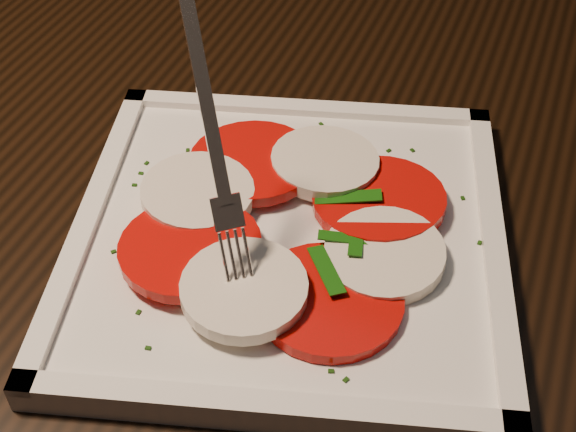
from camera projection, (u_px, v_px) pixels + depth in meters
table at (232, 266)px, 0.67m from camera, size 1.28×0.93×0.75m
plate at (288, 240)px, 0.54m from camera, size 0.33×0.33×0.01m
caprese_salad at (288, 223)px, 0.53m from camera, size 0.25×0.24×0.02m
fork at (209, 129)px, 0.47m from camera, size 0.08×0.10×0.14m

